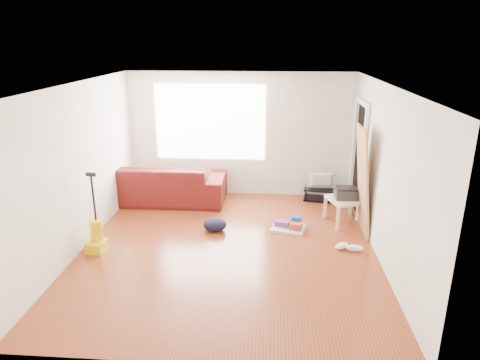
# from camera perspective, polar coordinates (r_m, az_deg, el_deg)

# --- Properties ---
(room) EXTENTS (4.51, 5.01, 2.51)m
(room) POSITION_cam_1_polar(r_m,az_deg,el_deg) (6.39, -0.90, 1.52)
(room) COLOR maroon
(room) RESTS_ON ground
(sofa) EXTENTS (2.64, 1.03, 0.77)m
(sofa) POSITION_cam_1_polar(r_m,az_deg,el_deg) (8.77, -10.71, -2.70)
(sofa) COLOR #43130C
(sofa) RESTS_ON ground
(tv_stand) EXTENTS (0.71, 0.48, 0.25)m
(tv_stand) POSITION_cam_1_polar(r_m,az_deg,el_deg) (8.75, 10.72, -1.82)
(tv_stand) COLOR black
(tv_stand) RESTS_ON ground
(tv) EXTENTS (0.59, 0.08, 0.34)m
(tv) POSITION_cam_1_polar(r_m,az_deg,el_deg) (8.65, 10.83, -0.04)
(tv) COLOR black
(tv) RESTS_ON tv_stand
(side_table) EXTENTS (0.70, 0.70, 0.46)m
(side_table) POSITION_cam_1_polar(r_m,az_deg,el_deg) (7.70, 13.88, -2.88)
(side_table) COLOR #D2B591
(side_table) RESTS_ON ground
(printer) EXTENTS (0.40, 0.31, 0.20)m
(printer) POSITION_cam_1_polar(r_m,az_deg,el_deg) (7.64, 13.98, -1.69)
(printer) COLOR black
(printer) RESTS_ON side_table
(bucket) EXTENTS (0.36, 0.36, 0.30)m
(bucket) POSITION_cam_1_polar(r_m,az_deg,el_deg) (8.27, -4.33, -3.71)
(bucket) COLOR #1213A0
(bucket) RESTS_ON ground
(toilet_paper) EXTENTS (0.12, 0.12, 0.11)m
(toilet_paper) POSITION_cam_1_polar(r_m,az_deg,el_deg) (8.20, -4.21, -2.39)
(toilet_paper) COLOR silver
(toilet_paper) RESTS_ON bucket
(cleaning_tray) EXTENTS (0.64, 0.56, 0.20)m
(cleaning_tray) POSITION_cam_1_polar(r_m,az_deg,el_deg) (7.40, 6.63, -6.08)
(cleaning_tray) COLOR silver
(cleaning_tray) RESTS_ON ground
(backpack) EXTENTS (0.41, 0.34, 0.22)m
(backpack) POSITION_cam_1_polar(r_m,az_deg,el_deg) (7.33, -3.36, -6.74)
(backpack) COLOR black
(backpack) RESTS_ON ground
(sneakers) EXTENTS (0.46, 0.24, 0.11)m
(sneakers) POSITION_cam_1_polar(r_m,az_deg,el_deg) (6.86, 14.23, -8.65)
(sneakers) COLOR white
(sneakers) RESTS_ON ground
(vacuum) EXTENTS (0.28, 0.32, 1.24)m
(vacuum) POSITION_cam_1_polar(r_m,az_deg,el_deg) (6.93, -18.59, -7.18)
(vacuum) COLOR gold
(vacuum) RESTS_ON ground
(door_panel) EXTENTS (0.22, 0.72, 1.79)m
(door_panel) POSITION_cam_1_polar(r_m,az_deg,el_deg) (7.54, 15.47, -6.67)
(door_panel) COLOR #AB7649
(door_panel) RESTS_ON ground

